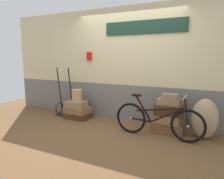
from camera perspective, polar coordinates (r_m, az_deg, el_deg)
name	(u,v)px	position (r m, az deg, el deg)	size (l,w,h in m)	color
ground	(113,132)	(4.34, 0.39, -11.69)	(8.80, 5.20, 0.06)	brown
station_building	(130,65)	(4.83, 4.94, 6.86)	(6.80, 0.74, 2.64)	slate
suitcase_0	(78,115)	(5.21, -9.47, -7.07)	(0.62, 0.44, 0.14)	#4C2D19
suitcase_1	(77,110)	(5.16, -9.64, -5.57)	(0.60, 0.42, 0.15)	olive
suitcase_2	(76,104)	(5.10, -9.95, -4.04)	(0.49, 0.36, 0.15)	#937051
suitcase_3	(168,127)	(4.36, 15.28, -10.03)	(0.61, 0.40, 0.21)	brown
suitcase_4	(167,118)	(4.28, 15.08, -7.80)	(0.54, 0.37, 0.16)	#9E754C
suitcase_5	(168,110)	(4.21, 15.49, -5.55)	(0.52, 0.33, 0.20)	#4C2D19
suitcase_6	(169,102)	(4.22, 15.58, -3.27)	(0.42, 0.28, 0.12)	#9E754C
suitcase_7	(170,96)	(4.14, 15.89, -1.89)	(0.30, 0.18, 0.11)	#937051
wicker_basket	(77,95)	(5.07, -9.75, -1.61)	(0.25, 0.25, 0.29)	tan
luggage_trolley	(65,104)	(5.50, -12.98, -4.06)	(0.44, 0.37, 1.24)	black
burlap_sack	(205,119)	(4.19, 24.45, -7.45)	(0.48, 0.40, 0.76)	tan
bicycle	(157,120)	(3.96, 12.52, -8.41)	(1.69, 0.46, 0.83)	black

